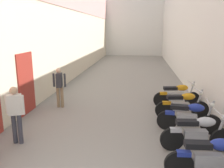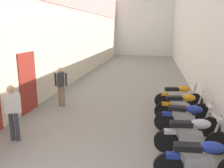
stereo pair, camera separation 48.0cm
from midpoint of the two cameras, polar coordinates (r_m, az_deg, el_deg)
The scene contains 11 objects.
ground_plane at distance 13.07m, azimuth 2.12°, elevation 0.01°, with size 41.22×41.22×0.00m, color gray.
building_left at distance 15.32m, azimuth -10.55°, elevation 15.80°, with size 0.45×25.22×7.38m.
building_right at distance 14.87m, azimuth 16.81°, elevation 14.92°, with size 0.45×25.22×7.13m.
building_far_end at distance 28.30m, azimuth 5.00°, elevation 13.60°, with size 9.51×2.00×6.35m, color silver.
motorcycle_second at distance 5.18m, azimuth 20.77°, elevation -16.47°, with size 1.85×0.58×1.04m.
motorcycle_third at distance 6.19m, azimuth 18.28°, elevation -11.23°, with size 1.85×0.58×1.04m.
motorcycle_fourth at distance 7.20m, azimuth 16.62°, elevation -7.61°, with size 1.84×0.58×1.04m.
motorcycle_fifth at distance 8.23m, azimuth 15.39°, elevation -4.87°, with size 1.84×0.58×1.04m.
motorcycle_sixth at distance 9.39m, azimuth 14.36°, elevation -2.57°, with size 1.84×0.58×1.04m.
pedestrian_mid_alley at distance 6.71m, azimuth -24.57°, elevation -6.05°, with size 0.52×0.31×1.57m.
pedestrian_further_down at distance 9.25m, azimuth -14.25°, elevation -0.14°, with size 0.52×0.37×1.57m.
Camera 1 is at (0.84, -2.10, 3.00)m, focal length 37.18 mm.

